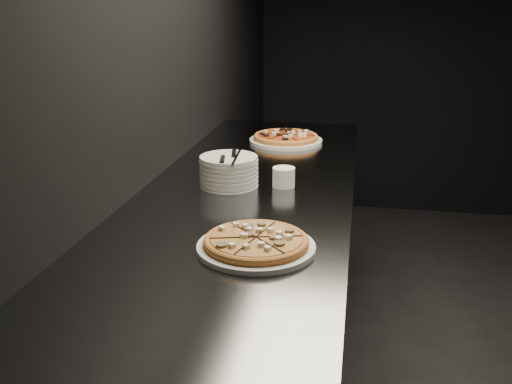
% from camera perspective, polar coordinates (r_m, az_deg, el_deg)
% --- Properties ---
extents(wall_left, '(0.02, 5.00, 2.80)m').
position_cam_1_polar(wall_left, '(2.03, -11.54, 13.86)').
color(wall_left, black).
rests_on(wall_left, floor).
extents(counter, '(0.74, 2.44, 0.92)m').
position_cam_1_polar(counter, '(2.20, -0.80, -11.15)').
color(counter, '#5C5E63').
rests_on(counter, floor).
extents(pizza_mushroom, '(0.34, 0.34, 0.04)m').
position_cam_1_polar(pizza_mushroom, '(1.52, 0.01, -5.12)').
color(pizza_mushroom, silver).
rests_on(pizza_mushroom, counter).
extents(pizza_tomato, '(0.34, 0.34, 0.04)m').
position_cam_1_polar(pizza_tomato, '(2.71, 3.00, 5.41)').
color(pizza_tomato, silver).
rests_on(pizza_tomato, counter).
extents(plate_stack, '(0.21, 0.21, 0.11)m').
position_cam_1_polar(plate_stack, '(2.05, -2.73, 2.12)').
color(plate_stack, silver).
rests_on(plate_stack, counter).
extents(cutlery, '(0.07, 0.22, 0.01)m').
position_cam_1_polar(cutlery, '(2.02, -2.63, 3.54)').
color(cutlery, silver).
rests_on(cutlery, plate_stack).
extents(ramekin, '(0.08, 0.08, 0.07)m').
position_cam_1_polar(ramekin, '(2.04, 2.79, 1.56)').
color(ramekin, silver).
rests_on(ramekin, counter).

